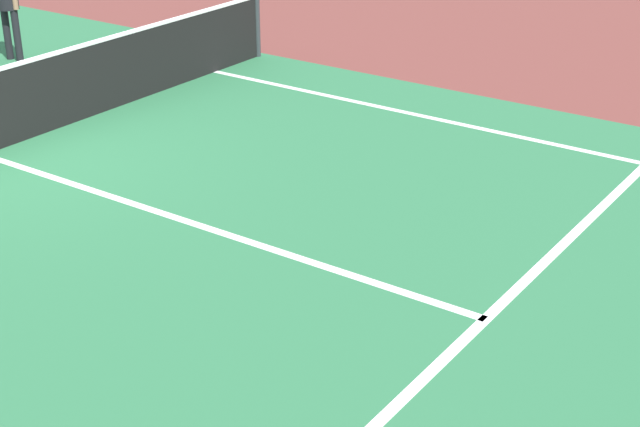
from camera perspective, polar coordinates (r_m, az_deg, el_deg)
line_sideline_right at (r=11.61m, az=16.67°, el=3.31°), size 0.10×11.89×0.01m
line_service_near at (r=7.97m, az=9.78°, el=-6.19°), size 8.22×0.10×0.01m
line_center_service at (r=9.55m, az=-7.69°, el=-0.53°), size 0.10×6.40×0.01m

